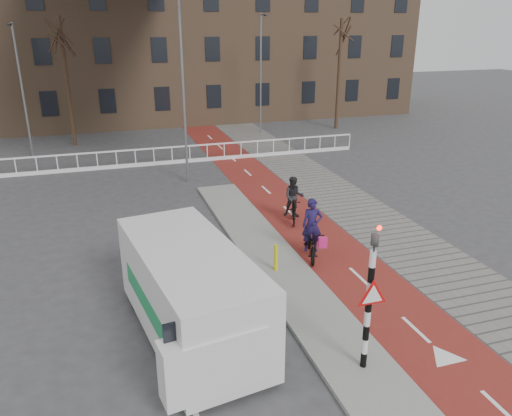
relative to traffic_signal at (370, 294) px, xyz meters
name	(u,v)px	position (x,y,z in m)	size (l,w,h in m)	color
ground	(346,319)	(0.60, 2.02, -1.99)	(120.00, 120.00, 0.00)	#38383A
bike_lane	(273,196)	(2.10, 12.02, -1.98)	(2.50, 60.00, 0.01)	maroon
sidewalk	(329,191)	(4.90, 12.02, -1.98)	(3.00, 60.00, 0.01)	slate
curb_island	(271,257)	(-0.10, 6.02, -1.93)	(1.80, 16.00, 0.12)	gray
traffic_signal	(370,294)	(0.00, 0.00, 0.00)	(0.80, 0.80, 3.68)	black
bollard	(276,257)	(-0.30, 5.03, -1.43)	(0.12, 0.12, 0.87)	#D3CC0B
cyclist_near	(312,238)	(1.23, 5.77, -1.29)	(1.27, 2.11, 2.06)	black
cyclist_far	(294,203)	(1.83, 8.90, -1.21)	(1.02, 1.77, 1.85)	black
van	(191,292)	(-3.43, 2.55, -0.74)	(3.02, 5.80, 2.38)	silver
railing	(117,163)	(-4.40, 19.02, -1.68)	(28.00, 0.10, 0.99)	silver
townhouse_row	(123,17)	(-2.40, 34.02, 5.82)	(46.00, 10.00, 15.90)	#7F6047
tree_mid	(67,83)	(-6.68, 25.36, 1.91)	(0.22, 0.22, 7.81)	#322116
tree_right	(339,75)	(11.78, 25.24, 1.86)	(0.25, 0.25, 7.70)	#322116
streetlight_near	(183,92)	(-1.20, 15.38, 2.38)	(0.12, 0.12, 8.74)	slate
streetlight_left	(23,93)	(-8.99, 23.02, 1.74)	(0.12, 0.12, 7.46)	slate
streetlight_right	(261,75)	(5.92, 25.50, 2.01)	(0.12, 0.12, 8.00)	slate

